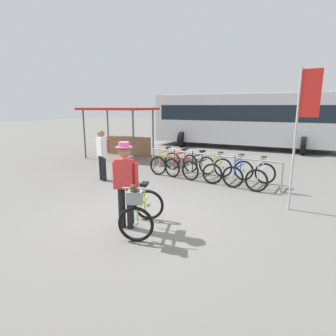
{
  "coord_description": "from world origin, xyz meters",
  "views": [
    {
      "loc": [
        3.61,
        -4.5,
        2.39
      ],
      "look_at": [
        0.19,
        0.79,
        1.0
      ],
      "focal_mm": 30.23,
      "sensor_mm": 36.0,
      "label": 1
    }
  ],
  "objects": [
    {
      "name": "racked_bike_lime",
      "position": [
        0.12,
        3.88,
        0.37
      ],
      "size": [
        0.73,
        1.15,
        0.98
      ],
      "color": "black",
      "rests_on": "ground"
    },
    {
      "name": "racked_bike_black",
      "position": [
        -0.58,
        3.91,
        0.37
      ],
      "size": [
        0.78,
        1.16,
        0.97
      ],
      "color": "black",
      "rests_on": "ground"
    },
    {
      "name": "featured_bicycle",
      "position": [
        0.42,
        -0.52,
        0.49
      ],
      "size": [
        1.04,
        1.26,
        1.09
      ],
      "color": "black",
      "rests_on": "ground"
    },
    {
      "name": "racked_bike_blue",
      "position": [
        0.82,
        3.85,
        0.37
      ],
      "size": [
        0.67,
        1.11,
        0.97
      ],
      "color": "black",
      "rests_on": "ground"
    },
    {
      "name": "racked_bike_yellow",
      "position": [
        -1.98,
        3.97,
        0.37
      ],
      "size": [
        0.71,
        1.14,
        0.98
      ],
      "color": "black",
      "rests_on": "ground"
    },
    {
      "name": "ground_plane",
      "position": [
        0.0,
        0.0,
        0.0
      ],
      "size": [
        80.0,
        80.0,
        0.0
      ],
      "primitive_type": "plane",
      "color": "slate"
    },
    {
      "name": "racked_bike_red",
      "position": [
        -1.28,
        3.94,
        0.37
      ],
      "size": [
        0.81,
        1.19,
        0.97
      ],
      "color": "black",
      "rests_on": "ground"
    },
    {
      "name": "bus_distant",
      "position": [
        -1.67,
        11.59,
        1.74
      ],
      "size": [
        10.24,
        4.22,
        3.08
      ],
      "color": "silver",
      "rests_on": "ground"
    },
    {
      "name": "racked_bike_white",
      "position": [
        1.52,
        3.82,
        0.37
      ],
      "size": [
        0.68,
        1.1,
        0.97
      ],
      "color": "black",
      "rests_on": "ground"
    },
    {
      "name": "banner_flag",
      "position": [
        2.71,
        2.33,
        2.23
      ],
      "size": [
        0.45,
        0.05,
        3.2
      ],
      "color": "#B2B2B7",
      "rests_on": "ground"
    },
    {
      "name": "bike_rack_rail",
      "position": [
        -0.14,
        3.71,
        0.7
      ],
      "size": [
        4.61,
        0.26,
        0.88
      ],
      "color": "#99999E",
      "rests_on": "ground"
    },
    {
      "name": "pedestrian_with_backpack",
      "position": [
        -3.04,
        1.89,
        0.94
      ],
      "size": [
        0.51,
        0.4,
        1.64
      ],
      "color": "black",
      "rests_on": "ground"
    },
    {
      "name": "market_stall",
      "position": [
        -5.52,
        5.7,
        1.39
      ],
      "size": [
        3.41,
        2.73,
        2.3
      ],
      "color": "#4C4C51",
      "rests_on": "ground"
    },
    {
      "name": "person_with_featured_bike",
      "position": [
        0.03,
        -0.5,
        0.95
      ],
      "size": [
        0.51,
        0.32,
        1.72
      ],
      "color": "black",
      "rests_on": "ground"
    }
  ]
}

